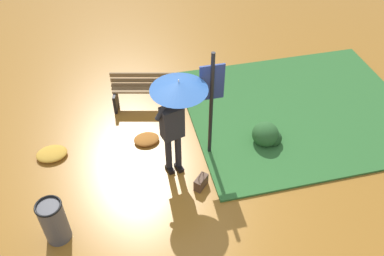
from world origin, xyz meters
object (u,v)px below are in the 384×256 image
at_px(handbag, 201,182).
at_px(info_sign_post, 211,94).
at_px(person_with_umbrella, 176,104).
at_px(trash_bin, 54,221).
at_px(park_bench, 144,89).

bearing_deg(handbag, info_sign_post, 65.25).
distance_m(person_with_umbrella, trash_bin, 2.68).
xyz_separation_m(handbag, trash_bin, (-2.51, -0.47, 0.29)).
bearing_deg(handbag, trash_bin, -169.32).
bearing_deg(trash_bin, info_sign_post, 24.07).
bearing_deg(person_with_umbrella, info_sign_post, 20.42).
distance_m(person_with_umbrella, info_sign_post, 0.74).
height_order(info_sign_post, handbag, info_sign_post).
bearing_deg(trash_bin, handbag, 10.68).
xyz_separation_m(info_sign_post, park_bench, (-1.01, 1.80, -1.04)).
bearing_deg(person_with_umbrella, handbag, -61.10).
bearing_deg(handbag, park_bench, 103.69).
xyz_separation_m(info_sign_post, trash_bin, (-2.88, -1.29, -1.03)).
bearing_deg(trash_bin, person_with_umbrella, 25.16).
xyz_separation_m(park_bench, trash_bin, (-1.87, -3.08, 0.02)).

